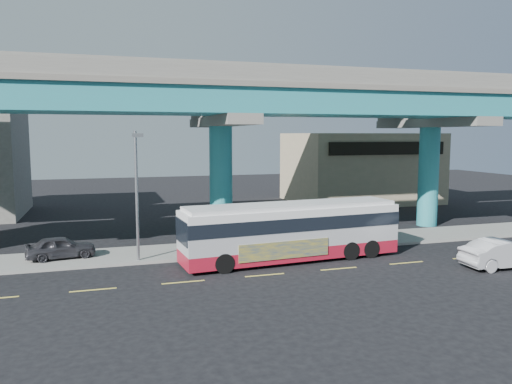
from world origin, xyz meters
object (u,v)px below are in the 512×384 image
object	(u,v)px
transit_bus	(292,229)
parked_car	(61,247)
street_lamp	(137,177)
sedan	(504,254)
stop_sign	(270,221)

from	to	relation	value
transit_bus	parked_car	xyz separation A→B (m)	(-12.07, 3.49, -0.96)
street_lamp	transit_bus	bearing A→B (deg)	-9.54
parked_car	street_lamp	bearing A→B (deg)	-127.38
transit_bus	street_lamp	distance (m)	8.71
street_lamp	sedan	bearing A→B (deg)	-18.66
stop_sign	street_lamp	bearing A→B (deg)	-151.69
sedan	transit_bus	bearing A→B (deg)	66.40
street_lamp	parked_car	bearing A→B (deg)	151.89
stop_sign	sedan	bearing A→B (deg)	-10.06
parked_car	transit_bus	bearing A→B (deg)	-115.41
street_lamp	stop_sign	size ratio (longest dim) A/B	2.88
parked_car	stop_sign	bearing A→B (deg)	-106.32
sedan	parked_car	xyz separation A→B (m)	(-21.98, 8.21, 0.02)
sedan	street_lamp	world-z (taller)	street_lamp
transit_bus	stop_sign	distance (m)	2.15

